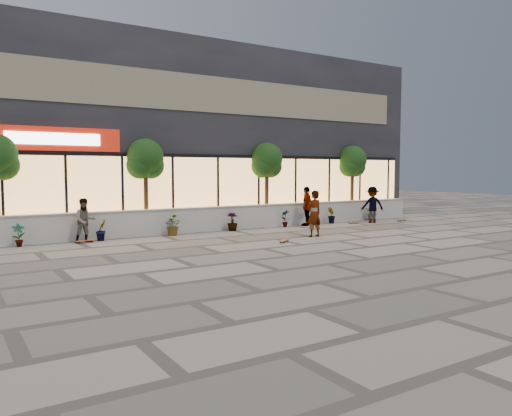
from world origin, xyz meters
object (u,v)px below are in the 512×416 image
tree_midwest (145,161)px  skater_right_far (372,205)px  skateboard_right_near (353,222)px  skater_center (314,214)px  skater_left (85,220)px  tree_mideast (267,162)px  skateboard_center (284,240)px  skater_right_near (307,206)px  tree_east (352,163)px  skateboard_right_far (402,220)px  skateboard_left (85,241)px

tree_midwest → skater_right_far: bearing=-10.8°
tree_midwest → skateboard_right_near: 10.42m
skater_center → skater_left: skater_center is taller
tree_mideast → skateboard_right_near: 5.17m
skateboard_center → skateboard_right_near: size_ratio=0.97×
skateboard_right_near → skater_right_near: bearing=159.7°
tree_east → skater_right_near: bearing=-161.4°
tree_midwest → skateboard_right_far: tree_midwest is taller
skater_right_far → skateboard_center: (-7.62, -3.15, -0.83)m
skater_left → skateboard_left: skater_left is taller
skateboard_right_far → skater_center: bearing=-173.6°
tree_east → skateboard_right_near: size_ratio=5.46×
tree_east → skateboard_right_far: (1.25, -2.35, -2.92)m
skater_center → skater_left: size_ratio=1.14×
skater_center → skater_right_far: size_ratio=1.02×
tree_east → skater_center: bearing=-143.8°
skateboard_center → skateboard_right_far: size_ratio=0.97×
skater_left → skateboard_left: 0.74m
skater_center → skateboard_right_near: bearing=-151.7°
skater_right_far → skateboard_right_near: bearing=14.6°
skater_center → skateboard_right_near: size_ratio=2.55×
skater_right_near → skateboard_left: size_ratio=2.45×
tree_mideast → skateboard_right_far: (6.75, -2.35, -2.92)m
skater_right_near → skateboard_right_far: skater_right_near is taller
tree_mideast → tree_east: same height
tree_midwest → skateboard_center: (3.31, -5.23, -2.91)m
skateboard_center → skateboard_right_near: skateboard_center is taller
tree_midwest → tree_mideast: (6.00, 0.00, 0.00)m
skateboard_right_near → skater_left: bearing=168.9°
skater_center → skateboard_right_far: (7.59, 2.28, -0.84)m
skateboard_right_near → tree_east: bearing=39.7°
skateboard_center → tree_east: bearing=-3.0°
tree_mideast → skateboard_center: bearing=-117.3°
skateboard_left → skateboard_center: bearing=-40.3°
skater_right_far → skateboard_center: skater_right_far is taller
skater_right_near → skater_right_far: (3.58, -0.68, -0.02)m
tree_midwest → skateboard_center: bearing=-57.7°
tree_mideast → skater_left: bearing=-171.0°
tree_mideast → skateboard_center: tree_mideast is taller
skater_center → skateboard_right_far: bearing=-165.4°
tree_east → skateboard_right_far: tree_east is taller
skateboard_right_far → tree_midwest: bearing=159.2°
tree_east → skateboard_center: size_ratio=5.64×
skateboard_right_near → tree_mideast: bearing=144.7°
skater_center → skateboard_center: (-1.86, -0.59, -0.84)m
tree_east → skater_right_far: (-0.58, -2.08, -2.09)m
skateboard_left → skater_right_far: bearing=-11.4°
skater_left → skater_right_far: size_ratio=0.89×
tree_midwest → skater_center: tree_midwest is taller
tree_midwest → skater_right_near: size_ratio=2.12×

